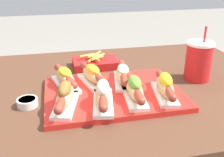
{
  "coord_description": "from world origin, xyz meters",
  "views": [
    {
      "loc": [
        -0.15,
        -0.89,
        1.17
      ],
      "look_at": [
        0.03,
        -0.08,
        0.81
      ],
      "focal_mm": 42.0,
      "sensor_mm": 36.0,
      "label": 1
    }
  ],
  "objects_px": {
    "hot_dog_0": "(65,96)",
    "drink_cup": "(198,61)",
    "serving_tray": "(113,94)",
    "fries_basket": "(95,63)",
    "sauce_bowl": "(27,102)",
    "hot_dog_6": "(123,74)",
    "hot_dog_4": "(65,78)",
    "hot_dog_2": "(134,89)",
    "hot_dog_3": "(165,86)",
    "hot_dog_5": "(93,75)",
    "hot_dog_1": "(103,94)"
  },
  "relations": [
    {
      "from": "hot_dog_2",
      "to": "drink_cup",
      "type": "height_order",
      "value": "drink_cup"
    },
    {
      "from": "hot_dog_0",
      "to": "hot_dog_6",
      "type": "height_order",
      "value": "hot_dog_0"
    },
    {
      "from": "fries_basket",
      "to": "hot_dog_1",
      "type": "bearing_deg",
      "value": -95.53
    },
    {
      "from": "hot_dog_4",
      "to": "drink_cup",
      "type": "bearing_deg",
      "value": -0.99
    },
    {
      "from": "hot_dog_1",
      "to": "hot_dog_2",
      "type": "distance_m",
      "value": 0.11
    },
    {
      "from": "hot_dog_1",
      "to": "hot_dog_3",
      "type": "distance_m",
      "value": 0.21
    },
    {
      "from": "hot_dog_0",
      "to": "fries_basket",
      "type": "relative_size",
      "value": 1.07
    },
    {
      "from": "hot_dog_5",
      "to": "hot_dog_2",
      "type": "bearing_deg",
      "value": -52.36
    },
    {
      "from": "hot_dog_5",
      "to": "fries_basket",
      "type": "xyz_separation_m",
      "value": [
        0.04,
        0.21,
        -0.03
      ]
    },
    {
      "from": "hot_dog_0",
      "to": "hot_dog_1",
      "type": "height_order",
      "value": "same"
    },
    {
      "from": "hot_dog_0",
      "to": "drink_cup",
      "type": "height_order",
      "value": "drink_cup"
    },
    {
      "from": "serving_tray",
      "to": "fries_basket",
      "type": "bearing_deg",
      "value": 92.98
    },
    {
      "from": "hot_dog_2",
      "to": "hot_dog_3",
      "type": "xyz_separation_m",
      "value": [
        0.1,
        -0.0,
        0.0
      ]
    },
    {
      "from": "hot_dog_6",
      "to": "fries_basket",
      "type": "bearing_deg",
      "value": 106.38
    },
    {
      "from": "hot_dog_3",
      "to": "fries_basket",
      "type": "height_order",
      "value": "hot_dog_3"
    },
    {
      "from": "serving_tray",
      "to": "hot_dog_3",
      "type": "distance_m",
      "value": 0.18
    },
    {
      "from": "hot_dog_4",
      "to": "serving_tray",
      "type": "bearing_deg",
      "value": -26.85
    },
    {
      "from": "hot_dog_5",
      "to": "hot_dog_6",
      "type": "xyz_separation_m",
      "value": [
        0.11,
        -0.01,
        -0.0
      ]
    },
    {
      "from": "serving_tray",
      "to": "hot_dog_4",
      "type": "bearing_deg",
      "value": 153.15
    },
    {
      "from": "hot_dog_0",
      "to": "hot_dog_4",
      "type": "relative_size",
      "value": 1.0
    },
    {
      "from": "sauce_bowl",
      "to": "drink_cup",
      "type": "height_order",
      "value": "drink_cup"
    },
    {
      "from": "hot_dog_6",
      "to": "serving_tray",
      "type": "bearing_deg",
      "value": -127.77
    },
    {
      "from": "sauce_bowl",
      "to": "hot_dog_5",
      "type": "bearing_deg",
      "value": 20.98
    },
    {
      "from": "serving_tray",
      "to": "fries_basket",
      "type": "distance_m",
      "value": 0.29
    },
    {
      "from": "hot_dog_0",
      "to": "hot_dog_1",
      "type": "xyz_separation_m",
      "value": [
        0.11,
        -0.01,
        0.0
      ]
    },
    {
      "from": "hot_dog_1",
      "to": "fries_basket",
      "type": "height_order",
      "value": "hot_dog_1"
    },
    {
      "from": "sauce_bowl",
      "to": "fries_basket",
      "type": "distance_m",
      "value": 0.41
    },
    {
      "from": "hot_dog_6",
      "to": "sauce_bowl",
      "type": "distance_m",
      "value": 0.35
    },
    {
      "from": "hot_dog_0",
      "to": "drink_cup",
      "type": "bearing_deg",
      "value": 15.02
    },
    {
      "from": "sauce_bowl",
      "to": "hot_dog_3",
      "type": "bearing_deg",
      "value": -7.79
    },
    {
      "from": "hot_dog_5",
      "to": "hot_dog_6",
      "type": "height_order",
      "value": "hot_dog_5"
    },
    {
      "from": "hot_dog_1",
      "to": "hot_dog_4",
      "type": "relative_size",
      "value": 1.01
    },
    {
      "from": "hot_dog_2",
      "to": "hot_dog_5",
      "type": "distance_m",
      "value": 0.18
    },
    {
      "from": "hot_dog_3",
      "to": "hot_dog_4",
      "type": "xyz_separation_m",
      "value": [
        -0.32,
        0.15,
        -0.0
      ]
    },
    {
      "from": "hot_dog_2",
      "to": "hot_dog_5",
      "type": "relative_size",
      "value": 1.02
    },
    {
      "from": "serving_tray",
      "to": "hot_dog_6",
      "type": "xyz_separation_m",
      "value": [
        0.05,
        0.07,
        0.04
      ]
    },
    {
      "from": "sauce_bowl",
      "to": "drink_cup",
      "type": "bearing_deg",
      "value": 7.04
    },
    {
      "from": "hot_dog_4",
      "to": "hot_dog_6",
      "type": "bearing_deg",
      "value": -3.67
    },
    {
      "from": "hot_dog_0",
      "to": "hot_dog_6",
      "type": "bearing_deg",
      "value": 31.88
    },
    {
      "from": "hot_dog_0",
      "to": "hot_dog_4",
      "type": "distance_m",
      "value": 0.15
    },
    {
      "from": "serving_tray",
      "to": "hot_dog_1",
      "type": "distance_m",
      "value": 0.11
    },
    {
      "from": "hot_dog_0",
      "to": "hot_dog_5",
      "type": "height_order",
      "value": "hot_dog_0"
    },
    {
      "from": "hot_dog_4",
      "to": "hot_dog_5",
      "type": "bearing_deg",
      "value": -0.52
    },
    {
      "from": "hot_dog_2",
      "to": "hot_dog_5",
      "type": "xyz_separation_m",
      "value": [
        -0.11,
        0.15,
        -0.0
      ]
    },
    {
      "from": "hot_dog_2",
      "to": "sauce_bowl",
      "type": "distance_m",
      "value": 0.35
    },
    {
      "from": "hot_dog_6",
      "to": "hot_dog_0",
      "type": "bearing_deg",
      "value": -148.12
    },
    {
      "from": "hot_dog_0",
      "to": "drink_cup",
      "type": "relative_size",
      "value": 0.99
    },
    {
      "from": "hot_dog_2",
      "to": "hot_dog_6",
      "type": "height_order",
      "value": "hot_dog_2"
    },
    {
      "from": "hot_dog_0",
      "to": "hot_dog_3",
      "type": "bearing_deg",
      "value": -0.01
    },
    {
      "from": "hot_dog_0",
      "to": "serving_tray",
      "type": "bearing_deg",
      "value": 22.56
    }
  ]
}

